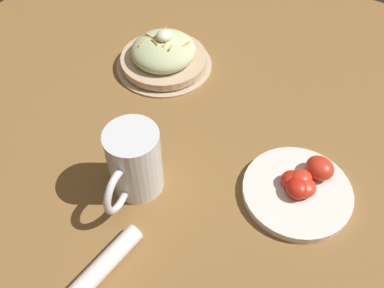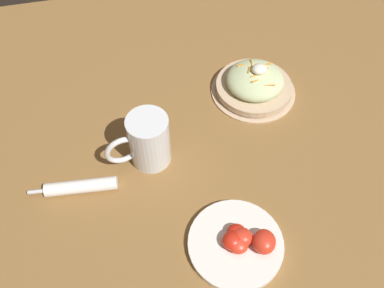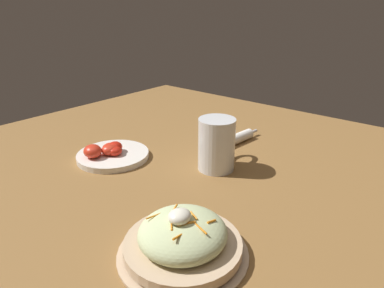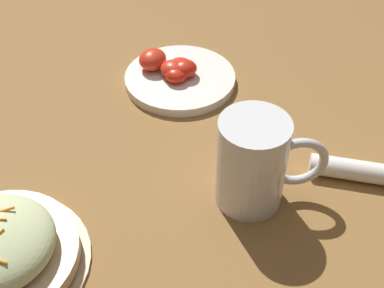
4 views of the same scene
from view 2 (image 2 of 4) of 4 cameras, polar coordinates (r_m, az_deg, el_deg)
name	(u,v)px [view 2 (image 2 of 4)]	position (r m, az deg, el deg)	size (l,w,h in m)	color
ground_plane	(201,164)	(0.93, 1.30, -2.78)	(1.43, 1.43, 0.00)	olive
salad_plate	(254,84)	(1.06, 8.71, 8.32)	(0.22, 0.22, 0.09)	#D1B28E
beer_mug	(148,143)	(0.90, -6.12, 0.17)	(0.15, 0.09, 0.13)	white
napkin_roll	(80,187)	(0.91, -15.34, -5.77)	(0.19, 0.05, 0.03)	white
tomato_plate	(239,243)	(0.83, 6.52, -13.54)	(0.19, 0.19, 0.05)	white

